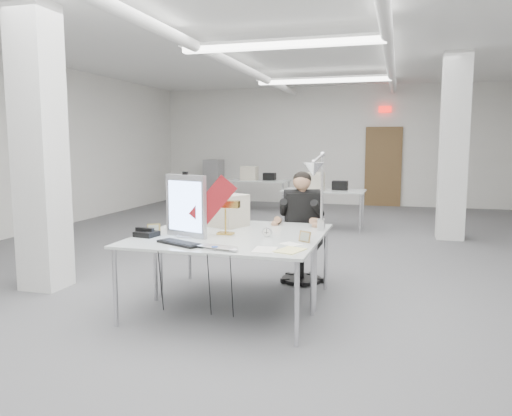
{
  "coord_description": "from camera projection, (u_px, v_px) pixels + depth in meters",
  "views": [
    {
      "loc": [
        1.6,
        -6.77,
        1.67
      ],
      "look_at": [
        0.24,
        -2.0,
        1.02
      ],
      "focal_mm": 35.0,
      "sensor_mm": 36.0,
      "label": 1
    }
  ],
  "objects": [
    {
      "name": "bg_desk_a",
      "position": [
        324.0,
        191.0,
        9.82
      ],
      "size": [
        1.6,
        0.8,
        0.02
      ],
      "primitive_type": "cube",
      "color": "silver",
      "rests_on": "room_shell"
    },
    {
      "name": "bankers_lamp",
      "position": [
        225.0,
        217.0,
        5.02
      ],
      "size": [
        0.32,
        0.14,
        0.35
      ],
      "primitive_type": null,
      "rotation": [
        0.0,
        0.0,
        0.05
      ],
      "color": "gold",
      "rests_on": "desk_main"
    },
    {
      "name": "picture_frame_right",
      "position": [
        305.0,
        237.0,
        4.64
      ],
      "size": [
        0.13,
        0.1,
        0.1
      ],
      "primitive_type": "cube",
      "rotation": [
        -0.21,
        0.0,
        -0.55
      ],
      "color": "#A57E47",
      "rests_on": "desk_main"
    },
    {
      "name": "pennant",
      "position": [
        213.0,
        201.0,
        4.75
      ],
      "size": [
        0.46,
        0.12,
        0.51
      ],
      "primitive_type": "cube",
      "rotation": [
        0.0,
        -0.87,
        0.23
      ],
      "color": "maroon",
      "rests_on": "monitor"
    },
    {
      "name": "monitor",
      "position": [
        186.0,
        206.0,
        4.87
      ],
      "size": [
        0.48,
        0.21,
        0.61
      ],
      "primitive_type": "cube",
      "rotation": [
        0.0,
        0.0,
        -0.34
      ],
      "color": "#AAAAAE",
      "rests_on": "desk_main"
    },
    {
      "name": "seated_person",
      "position": [
        302.0,
        209.0,
        5.89
      ],
      "size": [
        0.68,
        0.74,
        0.91
      ],
      "primitive_type": null,
      "rotation": [
        0.0,
        0.0,
        0.39
      ],
      "color": "black",
      "rests_on": "office_chair"
    },
    {
      "name": "desk_phone",
      "position": [
        147.0,
        234.0,
        4.92
      ],
      "size": [
        0.23,
        0.21,
        0.05
      ],
      "primitive_type": "cube",
      "rotation": [
        0.0,
        0.0,
        -0.17
      ],
      "color": "black",
      "rests_on": "desk_main"
    },
    {
      "name": "paper_stack_a",
      "position": [
        265.0,
        250.0,
        4.3
      ],
      "size": [
        0.21,
        0.28,
        0.01
      ],
      "primitive_type": "cube",
      "rotation": [
        0.0,
        0.0,
        0.08
      ],
      "color": "white",
      "rests_on": "desk_main"
    },
    {
      "name": "picture_frame_left",
      "position": [
        154.0,
        229.0,
        5.06
      ],
      "size": [
        0.13,
        0.1,
        0.1
      ],
      "primitive_type": "cube",
      "rotation": [
        -0.21,
        0.0,
        0.55
      ],
      "color": "olive",
      "rests_on": "desk_main"
    },
    {
      "name": "bg_desk_b",
      "position": [
        257.0,
        181.0,
        12.46
      ],
      "size": [
        1.6,
        0.8,
        0.02
      ],
      "primitive_type": "cube",
      "color": "silver",
      "rests_on": "room_shell"
    },
    {
      "name": "office_chair",
      "position": [
        302.0,
        234.0,
        5.98
      ],
      "size": [
        0.75,
        0.75,
        1.18
      ],
      "primitive_type": null,
      "rotation": [
        0.0,
        0.0,
        0.39
      ],
      "color": "black",
      "rests_on": "room_shell"
    },
    {
      "name": "beige_monitor",
      "position": [
        227.0,
        210.0,
        5.52
      ],
      "size": [
        0.48,
        0.47,
        0.35
      ],
      "primitive_type": "cube",
      "rotation": [
        0.0,
        0.0,
        -0.42
      ],
      "color": "#BEB59D",
      "rests_on": "desk_second"
    },
    {
      "name": "paper_stack_c",
      "position": [
        291.0,
        244.0,
        4.53
      ],
      "size": [
        0.23,
        0.22,
        0.01
      ],
      "primitive_type": "cube",
      "rotation": [
        0.0,
        0.0,
        -0.62
      ],
      "color": "white",
      "rests_on": "desk_main"
    },
    {
      "name": "desk_second",
      "position": [
        245.0,
        228.0,
        5.48
      ],
      "size": [
        1.8,
        0.9,
        0.02
      ],
      "primitive_type": "cube",
      "color": "silver",
      "rests_on": "room_shell"
    },
    {
      "name": "filing_cabinet",
      "position": [
        214.0,
        181.0,
        14.32
      ],
      "size": [
        0.45,
        0.55,
        1.2
      ],
      "primitive_type": "cube",
      "color": "gray",
      "rests_on": "room_shell"
    },
    {
      "name": "paper_stack_b",
      "position": [
        290.0,
        250.0,
        4.26
      ],
      "size": [
        0.27,
        0.32,
        0.01
      ],
      "primitive_type": "cube",
      "rotation": [
        0.0,
        0.0,
        -0.31
      ],
      "color": "#F4EA91",
      "rests_on": "desk_main"
    },
    {
      "name": "mouse",
      "position": [
        234.0,
        250.0,
        4.21
      ],
      "size": [
        0.1,
        0.07,
        0.03
      ],
      "primitive_type": "ellipsoid",
      "rotation": [
        0.0,
        0.0,
        0.26
      ],
      "color": "#B5B4B9",
      "rests_on": "desk_main"
    },
    {
      "name": "desk_clock",
      "position": [
        267.0,
        232.0,
        4.89
      ],
      "size": [
        0.09,
        0.04,
        0.09
      ],
      "primitive_type": "cylinder",
      "rotation": [
        1.57,
        0.0,
        -0.09
      ],
      "color": "#AEADB2",
      "rests_on": "desk_main"
    },
    {
      "name": "architect_lamp",
      "position": [
        318.0,
        191.0,
        4.97
      ],
      "size": [
        0.26,
        0.7,
        0.88
      ],
      "primitive_type": null,
      "rotation": [
        0.0,
        0.0,
        0.04
      ],
      "color": "silver",
      "rests_on": "desk_second"
    },
    {
      "name": "laptop",
      "position": [
        215.0,
        249.0,
        4.28
      ],
      "size": [
        0.38,
        0.29,
        0.03
      ],
      "primitive_type": "imported",
      "rotation": [
        0.0,
        0.0,
        -0.21
      ],
      "color": "silver",
      "rests_on": "desk_main"
    },
    {
      "name": "room_shell",
      "position": [
        284.0,
        141.0,
        7.0
      ],
      "size": [
        10.04,
        14.04,
        3.24
      ],
      "color": "#535356",
      "rests_on": "ground"
    },
    {
      "name": "desk_main",
      "position": [
        217.0,
        244.0,
        4.63
      ],
      "size": [
        1.8,
        0.9,
        0.02
      ],
      "primitive_type": "cube",
      "color": "silver",
      "rests_on": "room_shell"
    },
    {
      "name": "keyboard",
      "position": [
        180.0,
        243.0,
        4.53
      ],
      "size": [
        0.49,
        0.34,
        0.02
      ],
      "primitive_type": "cube",
      "rotation": [
        0.0,
        0.0,
        -0.43
      ],
      "color": "black",
      "rests_on": "desk_main"
    }
  ]
}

